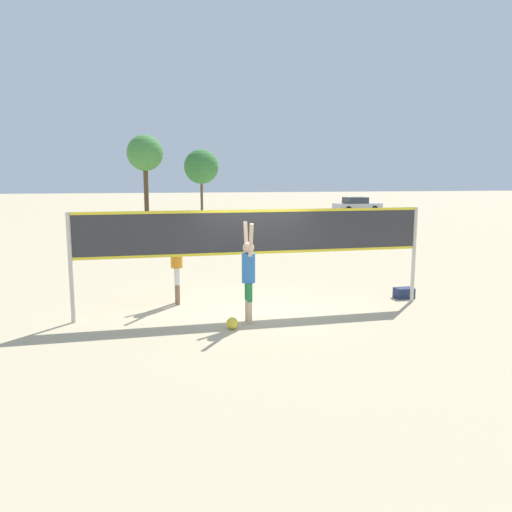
{
  "coord_description": "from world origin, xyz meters",
  "views": [
    {
      "loc": [
        -2.56,
        -10.78,
        2.99
      ],
      "look_at": [
        0.0,
        0.0,
        1.28
      ],
      "focal_mm": 35.0,
      "sensor_mm": 36.0,
      "label": 1
    }
  ],
  "objects_px": {
    "volleyball": "(232,323)",
    "tree_right_cluster": "(145,154)",
    "player_spiker": "(248,270)",
    "player_blocker": "(177,257)",
    "volleyball_net": "(256,237)",
    "gear_bag": "(404,293)",
    "tree_left_cluster": "(201,167)",
    "parked_car_near": "(357,206)"
  },
  "relations": [
    {
      "from": "gear_bag",
      "to": "tree_right_cluster",
      "type": "height_order",
      "value": "tree_right_cluster"
    },
    {
      "from": "player_blocker",
      "to": "parked_car_near",
      "type": "xyz_separation_m",
      "value": [
        18.17,
        29.4,
        -0.53
      ]
    },
    {
      "from": "parked_car_near",
      "to": "tree_left_cluster",
      "type": "xyz_separation_m",
      "value": [
        -12.94,
        7.14,
        3.52
      ]
    },
    {
      "from": "player_blocker",
      "to": "tree_right_cluster",
      "type": "bearing_deg",
      "value": -179.92
    },
    {
      "from": "tree_left_cluster",
      "to": "player_spiker",
      "type": "bearing_deg",
      "value": -95.78
    },
    {
      "from": "player_spiker",
      "to": "player_blocker",
      "type": "height_order",
      "value": "player_blocker"
    },
    {
      "from": "volleyball_net",
      "to": "volleyball",
      "type": "bearing_deg",
      "value": -122.65
    },
    {
      "from": "volleyball_net",
      "to": "tree_right_cluster",
      "type": "distance_m",
      "value": 36.11
    },
    {
      "from": "player_spiker",
      "to": "volleyball",
      "type": "xyz_separation_m",
      "value": [
        -0.42,
        -0.37,
        -1.0
      ]
    },
    {
      "from": "volleyball_net",
      "to": "gear_bag",
      "type": "xyz_separation_m",
      "value": [
        3.94,
        0.36,
        -1.58
      ]
    },
    {
      "from": "volleyball_net",
      "to": "player_spiker",
      "type": "relative_size",
      "value": 3.77
    },
    {
      "from": "volleyball_net",
      "to": "gear_bag",
      "type": "relative_size",
      "value": 17.29
    },
    {
      "from": "player_spiker",
      "to": "parked_car_near",
      "type": "relative_size",
      "value": 0.5
    },
    {
      "from": "volleyball",
      "to": "player_spiker",
      "type": "bearing_deg",
      "value": 41.46
    },
    {
      "from": "gear_bag",
      "to": "volleyball_net",
      "type": "bearing_deg",
      "value": -174.75
    },
    {
      "from": "gear_bag",
      "to": "tree_left_cluster",
      "type": "xyz_separation_m",
      "value": [
        -0.41,
        37.29,
        4.01
      ]
    },
    {
      "from": "player_spiker",
      "to": "tree_left_cluster",
      "type": "xyz_separation_m",
      "value": [
        3.9,
        38.51,
        3.03
      ]
    },
    {
      "from": "tree_left_cluster",
      "to": "volleyball_net",
      "type": "bearing_deg",
      "value": -95.36
    },
    {
      "from": "volleyball_net",
      "to": "tree_right_cluster",
      "type": "relative_size",
      "value": 1.16
    },
    {
      "from": "volleyball",
      "to": "tree_right_cluster",
      "type": "bearing_deg",
      "value": 91.47
    },
    {
      "from": "volleyball",
      "to": "tree_left_cluster",
      "type": "xyz_separation_m",
      "value": [
        4.32,
        38.88,
        4.02
      ]
    },
    {
      "from": "tree_right_cluster",
      "to": "volleyball_net",
      "type": "bearing_deg",
      "value": -87.23
    },
    {
      "from": "volleyball",
      "to": "parked_car_near",
      "type": "distance_m",
      "value": 36.13
    },
    {
      "from": "volleyball_net",
      "to": "gear_bag",
      "type": "distance_m",
      "value": 4.26
    },
    {
      "from": "player_blocker",
      "to": "tree_right_cluster",
      "type": "relative_size",
      "value": 0.32
    },
    {
      "from": "tree_right_cluster",
      "to": "volleyball",
      "type": "bearing_deg",
      "value": -88.53
    },
    {
      "from": "volleyball_net",
      "to": "player_spiker",
      "type": "bearing_deg",
      "value": -113.06
    },
    {
      "from": "volleyball_net",
      "to": "gear_bag",
      "type": "height_order",
      "value": "volleyball_net"
    },
    {
      "from": "parked_car_near",
      "to": "tree_right_cluster",
      "type": "xyz_separation_m",
      "value": [
        -18.21,
        5.39,
        4.61
      ]
    },
    {
      "from": "volleyball_net",
      "to": "player_spiker",
      "type": "height_order",
      "value": "volleyball_net"
    },
    {
      "from": "parked_car_near",
      "to": "tree_left_cluster",
      "type": "relative_size",
      "value": 0.73
    },
    {
      "from": "parked_car_near",
      "to": "tree_right_cluster",
      "type": "relative_size",
      "value": 0.61
    },
    {
      "from": "player_spiker",
      "to": "tree_left_cluster",
      "type": "relative_size",
      "value": 0.36
    },
    {
      "from": "player_blocker",
      "to": "gear_bag",
      "type": "distance_m",
      "value": 5.77
    },
    {
      "from": "volleyball_net",
      "to": "volleyball",
      "type": "height_order",
      "value": "volleyball_net"
    },
    {
      "from": "gear_bag",
      "to": "tree_left_cluster",
      "type": "relative_size",
      "value": 0.08
    },
    {
      "from": "tree_left_cluster",
      "to": "tree_right_cluster",
      "type": "distance_m",
      "value": 5.66
    },
    {
      "from": "volleyball",
      "to": "gear_bag",
      "type": "height_order",
      "value": "gear_bag"
    },
    {
      "from": "player_blocker",
      "to": "tree_left_cluster",
      "type": "xyz_separation_m",
      "value": [
        5.22,
        36.55,
        2.99
      ]
    },
    {
      "from": "player_spiker",
      "to": "tree_left_cluster",
      "type": "distance_m",
      "value": 38.82
    },
    {
      "from": "player_blocker",
      "to": "tree_left_cluster",
      "type": "height_order",
      "value": "tree_left_cluster"
    },
    {
      "from": "volleyball_net",
      "to": "gear_bag",
      "type": "bearing_deg",
      "value": 5.25
    }
  ]
}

